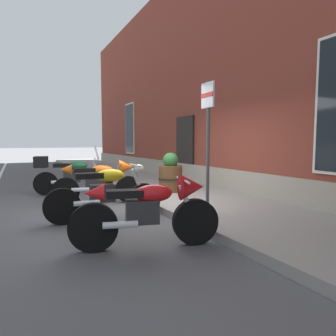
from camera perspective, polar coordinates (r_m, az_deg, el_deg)
ground_plane at (r=6.73m, az=-4.22°, el=-7.37°), size 140.00×140.00×0.00m
sidewalk at (r=7.31m, az=5.43°, el=-5.80°), size 33.88×2.64×0.14m
brick_pub_facade at (r=10.12m, az=25.87°, el=17.04°), size 27.88×5.39×7.28m
motorcycle_green_touring at (r=8.61m, az=-18.27°, el=-1.12°), size 0.86×2.07×1.34m
motorcycle_orange_sport at (r=7.12m, az=-12.63°, el=-2.19°), size 0.74×2.03×1.03m
motorcycle_yellow_naked at (r=5.63m, az=-11.65°, el=-4.76°), size 0.62×2.15×1.02m
motorcycle_red_sport at (r=4.08m, az=-3.17°, el=-7.64°), size 0.76×2.00×1.00m
parking_sign at (r=5.39m, az=7.60°, el=7.47°), size 0.36×0.07×2.37m
barrel_planter at (r=7.84m, az=0.47°, el=-1.34°), size 0.64×0.64×1.01m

